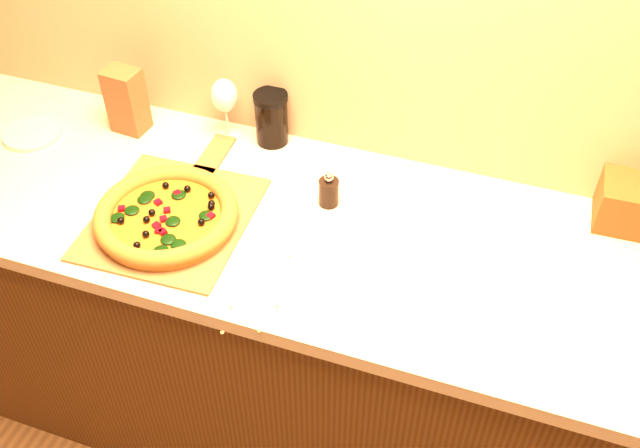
{
  "coord_description": "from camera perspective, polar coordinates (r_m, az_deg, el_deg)",
  "views": [
    {
      "loc": [
        0.33,
        0.25,
        2.1
      ],
      "look_at": [
        -0.06,
        1.38,
        0.96
      ],
      "focal_mm": 40.0,
      "sensor_mm": 36.0,
      "label": 1
    }
  ],
  "objects": [
    {
      "name": "pizza_peel",
      "position": [
        1.8,
        -11.53,
        0.81
      ],
      "size": [
        0.38,
        0.56,
        0.01
      ],
      "rotation": [
        0.0,
        0.0,
        0.04
      ],
      "color": "brown",
      "rests_on": "countertop"
    },
    {
      "name": "countertop",
      "position": [
        1.73,
        2.48,
        -1.3
      ],
      "size": [
        2.84,
        0.68,
        0.04
      ],
      "primitive_type": "cube",
      "color": "beige",
      "rests_on": "cabinet"
    },
    {
      "name": "cabinet",
      "position": [
        2.07,
        2.1,
        -10.14
      ],
      "size": [
        2.8,
        0.65,
        0.86
      ],
      "primitive_type": "cube",
      "color": "#48240F",
      "rests_on": "ground"
    },
    {
      "name": "dark_jar",
      "position": [
        1.96,
        -3.9,
        8.46
      ],
      "size": [
        0.09,
        0.09,
        0.15
      ],
      "color": "black",
      "rests_on": "countertop"
    },
    {
      "name": "wine_glass",
      "position": [
        1.96,
        -7.65,
        10.04
      ],
      "size": [
        0.07,
        0.07,
        0.18
      ],
      "color": "silver",
      "rests_on": "countertop"
    },
    {
      "name": "side_plate",
      "position": [
        2.16,
        -22.03,
        6.71
      ],
      "size": [
        0.19,
        0.19,
        0.01
      ],
      "primitive_type": "cylinder",
      "rotation": [
        0.0,
        0.0,
        -0.23
      ],
      "color": "beige",
      "rests_on": "countertop"
    },
    {
      "name": "pizza",
      "position": [
        1.75,
        -12.17,
        0.67
      ],
      "size": [
        0.35,
        0.35,
        0.05
      ],
      "color": "#C47631",
      "rests_on": "pizza_peel"
    },
    {
      "name": "bottle_cap",
      "position": [
        1.74,
        -12.5,
        -1.1
      ],
      "size": [
        0.03,
        0.03,
        0.01
      ],
      "primitive_type": "cylinder",
      "rotation": [
        0.0,
        0.0,
        0.21
      ],
      "color": "black",
      "rests_on": "countertop"
    },
    {
      "name": "pepper_grinder",
      "position": [
        1.77,
        0.7,
        2.63
      ],
      "size": [
        0.05,
        0.05,
        0.1
      ],
      "color": "black",
      "rests_on": "countertop"
    },
    {
      "name": "paper_bag",
      "position": [
        2.06,
        -15.22,
        9.5
      ],
      "size": [
        0.1,
        0.08,
        0.19
      ],
      "primitive_type": "cube",
      "rotation": [
        0.0,
        0.0,
        -0.09
      ],
      "color": "brown",
      "rests_on": "countertop"
    }
  ]
}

